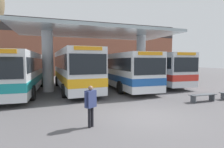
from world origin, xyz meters
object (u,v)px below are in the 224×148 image
(pedestrian_waiting, at_px, (91,102))
(transit_bus_left_bay, at_px, (21,71))
(transit_bus_far_right_bay, at_px, (152,67))
(transit_bus_right_bay, at_px, (120,69))
(waiting_bench_mid_platform, at_px, (203,96))
(transit_bus_center_bay, at_px, (74,68))

(pedestrian_waiting, bearing_deg, transit_bus_left_bay, 79.87)
(pedestrian_waiting, bearing_deg, transit_bus_far_right_bay, 16.19)
(transit_bus_right_bay, bearing_deg, waiting_bench_mid_platform, 109.70)
(transit_bus_far_right_bay, bearing_deg, transit_bus_left_bay, 7.88)
(pedestrian_waiting, bearing_deg, transit_bus_center_bay, 54.56)
(transit_bus_far_right_bay, bearing_deg, transit_bus_right_bay, 13.75)
(waiting_bench_mid_platform, bearing_deg, transit_bus_right_bay, 108.43)
(transit_bus_right_bay, relative_size, waiting_bench_mid_platform, 6.33)
(transit_bus_right_bay, xyz_separation_m, transit_bus_far_right_bay, (4.09, 0.83, 0.05))
(transit_bus_left_bay, distance_m, waiting_bench_mid_platform, 13.23)
(transit_bus_center_bay, xyz_separation_m, pedestrian_waiting, (-0.47, -9.04, -0.91))
(transit_bus_far_right_bay, relative_size, pedestrian_waiting, 6.89)
(transit_bus_far_right_bay, xyz_separation_m, pedestrian_waiting, (-8.97, -10.19, -0.83))
(transit_bus_right_bay, height_order, waiting_bench_mid_platform, transit_bus_right_bay)
(transit_bus_center_bay, xyz_separation_m, transit_bus_right_bay, (4.40, 0.32, -0.13))
(transit_bus_left_bay, xyz_separation_m, transit_bus_right_bay, (8.55, 0.41, 0.00))
(transit_bus_center_bay, relative_size, transit_bus_far_right_bay, 0.95)
(transit_bus_right_bay, distance_m, waiting_bench_mid_platform, 8.06)
(transit_bus_center_bay, height_order, transit_bus_right_bay, transit_bus_center_bay)
(transit_bus_right_bay, distance_m, pedestrian_waiting, 10.58)
(waiting_bench_mid_platform, bearing_deg, transit_bus_center_bay, 133.77)
(transit_bus_left_bay, relative_size, waiting_bench_mid_platform, 5.85)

